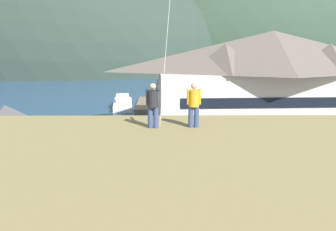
# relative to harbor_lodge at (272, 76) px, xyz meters

# --- Properties ---
(ground_plane) EXTENTS (600.00, 600.00, 0.00)m
(ground_plane) POSITION_rel_harbor_lodge_xyz_m (-13.15, -21.52, -5.89)
(ground_plane) COLOR #66604C
(parking_lot_pad) EXTENTS (40.00, 20.00, 0.10)m
(parking_lot_pad) POSITION_rel_harbor_lodge_xyz_m (-13.15, -16.52, -5.84)
(parking_lot_pad) COLOR gray
(parking_lot_pad) RESTS_ON ground
(bay_water) EXTENTS (360.00, 84.00, 0.03)m
(bay_water) POSITION_rel_harbor_lodge_xyz_m (-13.15, 38.48, -5.87)
(bay_water) COLOR navy
(bay_water) RESTS_ON ground
(far_hill_east_peak) EXTENTS (83.00, 67.36, 54.60)m
(far_hill_east_peak) POSITION_rel_harbor_lodge_xyz_m (-63.28, 98.64, -5.89)
(far_hill_east_peak) COLOR #3D4C38
(far_hill_east_peak) RESTS_ON ground
(far_hill_center_saddle) EXTENTS (103.92, 74.64, 74.88)m
(far_hill_center_saddle) POSITION_rel_harbor_lodge_xyz_m (-43.83, 86.97, -5.89)
(far_hill_center_saddle) COLOR #2D3D33
(far_hill_center_saddle) RESTS_ON ground
(far_hill_far_shoulder) EXTENTS (111.58, 44.16, 61.20)m
(far_hill_far_shoulder) POSITION_rel_harbor_lodge_xyz_m (30.25, 90.01, -5.89)
(far_hill_far_shoulder) COLOR #334733
(far_hill_far_shoulder) RESTS_ON ground
(harbor_lodge) EXTENTS (28.47, 12.57, 11.07)m
(harbor_lodge) POSITION_rel_harbor_lodge_xyz_m (0.00, 0.00, 0.00)
(harbor_lodge) COLOR beige
(harbor_lodge) RESTS_ON ground
(storage_shed_near_lot) EXTENTS (5.70, 6.01, 4.96)m
(storage_shed_near_lot) POSITION_rel_harbor_lodge_xyz_m (-25.37, -14.64, -3.31)
(storage_shed_near_lot) COLOR #756B5B
(storage_shed_near_lot) RESTS_ON ground
(wharf_dock) EXTENTS (3.20, 12.31, 0.70)m
(wharf_dock) POSITION_rel_harbor_lodge_xyz_m (-15.17, 12.47, -5.54)
(wharf_dock) COLOR #70604C
(wharf_dock) RESTS_ON ground
(moored_boat_wharfside) EXTENTS (3.44, 8.56, 2.16)m
(moored_boat_wharfside) POSITION_rel_harbor_lodge_xyz_m (-18.87, 11.54, -5.16)
(moored_boat_wharfside) COLOR silver
(moored_boat_wharfside) RESTS_ON ground
(moored_boat_outer_mooring) EXTENTS (2.09, 6.25, 2.16)m
(moored_boat_outer_mooring) POSITION_rel_harbor_lodge_xyz_m (-11.86, 11.46, -5.16)
(moored_boat_outer_mooring) COLOR #A8A399
(moored_boat_outer_mooring) RESTS_ON ground
(parked_car_front_row_red) EXTENTS (4.26, 2.16, 1.82)m
(parked_car_front_row_red) POSITION_rel_harbor_lodge_xyz_m (-3.94, -21.08, -4.82)
(parked_car_front_row_red) COLOR #236633
(parked_car_front_row_red) RESTS_ON parking_lot_pad
(parked_car_corner_spot) EXTENTS (4.26, 2.17, 1.82)m
(parked_car_corner_spot) POSITION_rel_harbor_lodge_xyz_m (-11.79, -14.02, -4.82)
(parked_car_corner_spot) COLOR silver
(parked_car_corner_spot) RESTS_ON parking_lot_pad
(parked_car_mid_row_center) EXTENTS (4.27, 2.18, 1.82)m
(parked_car_mid_row_center) POSITION_rel_harbor_lodge_xyz_m (-18.89, -14.25, -4.82)
(parked_car_mid_row_center) COLOR navy
(parked_car_mid_row_center) RESTS_ON parking_lot_pad
(parked_car_front_row_end) EXTENTS (4.29, 2.23, 1.82)m
(parked_car_front_row_end) POSITION_rel_harbor_lodge_xyz_m (-3.52, -14.08, -4.82)
(parked_car_front_row_end) COLOR red
(parked_car_front_row_end) RESTS_ON parking_lot_pad
(parking_light_pole) EXTENTS (0.24, 0.78, 6.04)m
(parking_light_pole) POSITION_rel_harbor_lodge_xyz_m (-13.59, -10.96, -2.24)
(parking_light_pole) COLOR #ADADB2
(parking_light_pole) RESTS_ON parking_lot_pad
(person_kite_flyer) EXTENTS (0.55, 0.64, 1.86)m
(person_kite_flyer) POSITION_rel_harbor_lodge_xyz_m (-13.17, -29.92, 1.70)
(person_kite_flyer) COLOR #384770
(person_kite_flyer) RESTS_ON grassy_hill_foreground
(person_companion) EXTENTS (0.55, 0.40, 1.74)m
(person_companion) POSITION_rel_harbor_lodge_xyz_m (-11.59, -29.84, 1.68)
(person_companion) COLOR #384770
(person_companion) RESTS_ON grassy_hill_foreground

